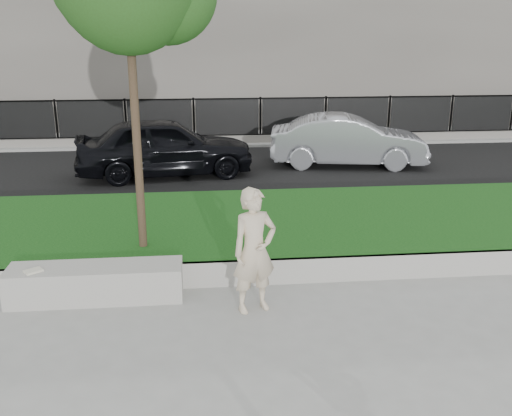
{
  "coord_description": "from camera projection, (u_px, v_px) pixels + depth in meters",
  "views": [
    {
      "loc": [
        -0.47,
        -6.85,
        3.69
      ],
      "look_at": [
        0.35,
        1.2,
        1.17
      ],
      "focal_mm": 40.0,
      "sensor_mm": 36.0,
      "label": 1
    }
  ],
  "objects": [
    {
      "name": "ground",
      "position": [
        239.0,
        318.0,
        7.65
      ],
      "size": [
        90.0,
        90.0,
        0.0
      ],
      "primitive_type": "plane",
      "color": "gray",
      "rests_on": "ground"
    },
    {
      "name": "grass_bank",
      "position": [
        227.0,
        230.0,
        10.44
      ],
      "size": [
        34.0,
        4.0,
        0.4
      ],
      "primitive_type": "cube",
      "color": "#0C330D",
      "rests_on": "ground"
    },
    {
      "name": "grass_kerb",
      "position": [
        234.0,
        273.0,
        8.58
      ],
      "size": [
        34.0,
        0.08,
        0.4
      ],
      "primitive_type": "cube",
      "color": "#A5A39B",
      "rests_on": "ground"
    },
    {
      "name": "street",
      "position": [
        217.0,
        170.0,
        15.72
      ],
      "size": [
        34.0,
        7.0,
        0.04
      ],
      "primitive_type": "cube",
      "color": "black",
      "rests_on": "ground"
    },
    {
      "name": "far_pavement",
      "position": [
        212.0,
        139.0,
        19.98
      ],
      "size": [
        34.0,
        3.0,
        0.12
      ],
      "primitive_type": "cube",
      "color": "gray",
      "rests_on": "ground"
    },
    {
      "name": "iron_fence",
      "position": [
        212.0,
        130.0,
        18.89
      ],
      "size": [
        32.0,
        0.3,
        1.5
      ],
      "color": "slate",
      "rests_on": "far_pavement"
    },
    {
      "name": "building_facade",
      "position": [
        205.0,
        0.0,
        25.16
      ],
      "size": [
        34.0,
        10.0,
        10.0
      ],
      "primitive_type": "cube",
      "color": "#5F5A53",
      "rests_on": "ground"
    },
    {
      "name": "stone_bench",
      "position": [
        96.0,
        283.0,
        8.14
      ],
      "size": [
        2.45,
        0.61,
        0.5
      ],
      "primitive_type": "cube",
      "color": "#A5A39B",
      "rests_on": "ground"
    },
    {
      "name": "man",
      "position": [
        254.0,
        251.0,
        7.65
      ],
      "size": [
        0.74,
        0.61,
        1.74
      ],
      "primitive_type": "imported",
      "rotation": [
        0.0,
        0.0,
        0.35
      ],
      "color": "beige",
      "rests_on": "ground"
    },
    {
      "name": "book",
      "position": [
        33.0,
        271.0,
        7.89
      ],
      "size": [
        0.29,
        0.27,
        0.03
      ],
      "primitive_type": "cube",
      "rotation": [
        0.0,
        0.0,
        0.61
      ],
      "color": "beige",
      "rests_on": "stone_bench"
    },
    {
      "name": "car_dark",
      "position": [
        165.0,
        147.0,
        14.82
      ],
      "size": [
        4.76,
        2.45,
        1.55
      ],
      "primitive_type": "imported",
      "rotation": [
        0.0,
        0.0,
        1.71
      ],
      "color": "black",
      "rests_on": "street"
    },
    {
      "name": "car_silver",
      "position": [
        348.0,
        141.0,
        15.97
      ],
      "size": [
        4.5,
        2.17,
        1.42
      ],
      "primitive_type": "imported",
      "rotation": [
        0.0,
        0.0,
        1.41
      ],
      "color": "#A0A1A8",
      "rests_on": "street"
    }
  ]
}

